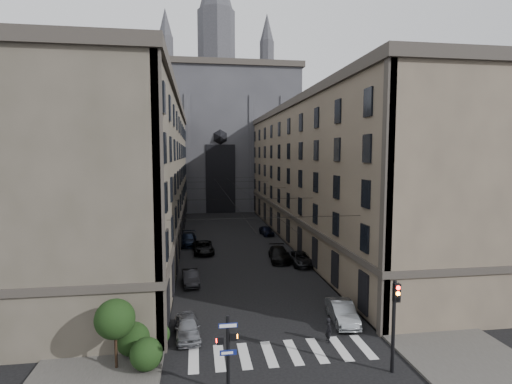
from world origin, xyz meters
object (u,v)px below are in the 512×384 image
car_left_midfar (203,247)px  car_right_near (342,312)px  traffic_light_right (395,315)px  car_right_far (267,231)px  gothic_tower (217,129)px  car_left_near (187,327)px  car_right_midfar (279,254)px  car_left_midnear (191,277)px  car_left_far (187,239)px  pedestrian_signal_left (228,348)px  pedestrian (328,330)px  car_right_midnear (301,259)px

car_left_midfar → car_right_near: size_ratio=1.14×
traffic_light_right → car_left_midfar: (-9.80, 28.59, -2.57)m
traffic_light_right → car_right_far: size_ratio=1.34×
gothic_tower → traffic_light_right: gothic_tower is taller
car_left_near → car_right_far: car_left_near is taller
gothic_tower → car_right_midfar: (4.20, -49.32, -17.04)m
car_left_midnear → car_right_midfar: 11.94m
car_left_near → car_left_far: size_ratio=0.76×
pedestrian_signal_left → pedestrian: pedestrian_signal_left is taller
car_left_far → car_right_midfar: car_left_far is taller
gothic_tower → car_left_far: gothic_tower is taller
car_left_near → car_right_far: bearing=65.7°
car_left_near → car_right_midfar: size_ratio=0.78×
car_left_near → pedestrian: bearing=-18.1°
car_left_midfar → car_left_near: bearing=-97.1°
car_right_midnear → pedestrian: (-2.90, -17.76, 0.11)m
traffic_light_right → car_right_far: (-0.27, 38.15, -2.63)m
car_left_far → pedestrian: size_ratio=3.36×
gothic_tower → car_left_midnear: size_ratio=14.53×
car_left_midnear → pedestrian: bearing=-60.6°
gothic_tower → car_right_midnear: bearing=-83.1°
gothic_tower → car_left_near: 69.34m
car_right_midnear → gothic_tower: bearing=95.0°
car_left_midnear → car_right_midnear: car_right_midnear is taller
car_left_near → car_right_far: 33.90m
car_left_midnear → car_right_far: size_ratio=1.03×
car_left_midnear → car_left_far: size_ratio=0.75×
car_right_midnear → car_right_far: car_right_midnear is taller
car_left_far → car_right_far: 12.50m
car_left_midnear → pedestrian: pedestrian is taller
car_right_near → pedestrian: 3.37m
car_right_far → car_left_midfar: bearing=-141.3°
car_left_far → car_right_near: size_ratio=1.19×
pedestrian_signal_left → car_right_midfar: size_ratio=0.77×
car_left_far → car_left_midnear: bearing=-84.7°
traffic_light_right → car_right_midnear: (0.60, 21.82, -2.61)m
car_left_near → car_left_far: car_left_far is taller
car_right_near → car_right_far: (0.07, 31.34, -0.08)m
car_left_near → car_right_midnear: bearing=47.6°
car_left_far → pedestrian: bearing=-68.9°
car_left_far → car_right_near: car_left_far is taller
car_left_midnear → pedestrian: 15.60m
pedestrian_signal_left → pedestrian: 8.30m
traffic_light_right → car_left_near: (-11.27, 6.08, -2.60)m
gothic_tower → car_right_far: 39.24m
car_right_far → car_left_far: bearing=-163.6°
gothic_tower → car_right_midnear: 54.36m
pedestrian_signal_left → traffic_light_right: 9.18m
car_left_far → car_right_near: 28.88m
car_right_far → gothic_tower: bearing=92.3°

